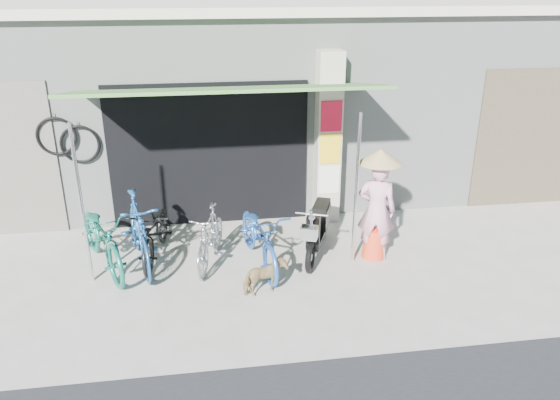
{
  "coord_description": "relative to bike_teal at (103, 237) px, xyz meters",
  "views": [
    {
      "loc": [
        -1.3,
        -6.49,
        4.1
      ],
      "look_at": [
        -0.2,
        1.0,
        1.0
      ],
      "focal_mm": 35.0,
      "sensor_mm": 36.0,
      "label": 1
    }
  ],
  "objects": [
    {
      "name": "ground",
      "position": [
        2.85,
        -1.11,
        -0.52
      ],
      "size": [
        80.0,
        80.0,
        0.0
      ],
      "primitive_type": "plane",
      "color": "#AFA89E",
      "rests_on": "ground"
    },
    {
      "name": "bicycle_shop",
      "position": [
        2.85,
        3.98,
        1.32
      ],
      "size": [
        12.3,
        5.3,
        3.66
      ],
      "color": "#A1A69E",
      "rests_on": "ground"
    },
    {
      "name": "shop_pillar",
      "position": [
        3.7,
        1.33,
        0.98
      ],
      "size": [
        0.42,
        0.44,
        3.0
      ],
      "color": "#C0B4A4",
      "rests_on": "ground"
    },
    {
      "name": "awning",
      "position": [
        1.95,
        0.51,
        2.0
      ],
      "size": [
        4.6,
        1.88,
        2.72
      ],
      "color": "#427032",
      "rests_on": "ground"
    },
    {
      "name": "neighbour_right",
      "position": [
        7.85,
        1.48,
        0.78
      ],
      "size": [
        2.6,
        0.06,
        2.6
      ],
      "primitive_type": "cube",
      "color": "brown",
      "rests_on": "ground"
    },
    {
      "name": "bike_teal",
      "position": [
        0.0,
        0.0,
        0.0
      ],
      "size": [
        1.42,
        2.08,
        1.04
      ],
      "primitive_type": "imported",
      "rotation": [
        0.0,
        0.0,
        0.41
      ],
      "color": "#166654",
      "rests_on": "ground"
    },
    {
      "name": "bike_blue",
      "position": [
        0.53,
        0.02,
        0.04
      ],
      "size": [
        0.93,
        1.92,
        1.11
      ],
      "primitive_type": "imported",
      "rotation": [
        0.0,
        0.0,
        0.23
      ],
      "color": "#1E518D",
      "rests_on": "ground"
    },
    {
      "name": "bike_black",
      "position": [
        0.76,
        0.21,
        -0.07
      ],
      "size": [
        0.81,
        1.78,
        0.9
      ],
      "primitive_type": "imported",
      "rotation": [
        0.0,
        0.0,
        -0.13
      ],
      "color": "black",
      "rests_on": "ground"
    },
    {
      "name": "bike_silver",
      "position": [
        1.58,
        -0.11,
        -0.06
      ],
      "size": [
        0.82,
        1.58,
        0.91
      ],
      "primitive_type": "imported",
      "rotation": [
        0.0,
        0.0,
        -0.27
      ],
      "color": "#B6B7BB",
      "rests_on": "ground"
    },
    {
      "name": "bike_navy",
      "position": [
        2.32,
        -0.25,
        -0.03
      ],
      "size": [
        0.94,
        1.93,
        0.97
      ],
      "primitive_type": "imported",
      "rotation": [
        0.0,
        0.0,
        0.17
      ],
      "color": "#2354A1",
      "rests_on": "ground"
    },
    {
      "name": "street_dog",
      "position": [
        2.3,
        -1.08,
        -0.26
      ],
      "size": [
        0.68,
        0.49,
        0.52
      ],
      "primitive_type": "imported",
      "rotation": [
        0.0,
        0.0,
        1.95
      ],
      "color": "tan",
      "rests_on": "ground"
    },
    {
      "name": "moped",
      "position": [
        3.28,
        0.01,
        -0.09
      ],
      "size": [
        0.79,
        1.6,
        0.95
      ],
      "rotation": [
        0.0,
        0.0,
        -0.38
      ],
      "color": "black",
      "rests_on": "ground"
    },
    {
      "name": "nun",
      "position": [
        4.13,
        -0.24,
        0.36
      ],
      "size": [
        0.68,
        0.64,
        1.77
      ],
      "rotation": [
        0.0,
        0.0,
        2.76
      ],
      "color": "pink",
      "rests_on": "ground"
    }
  ]
}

